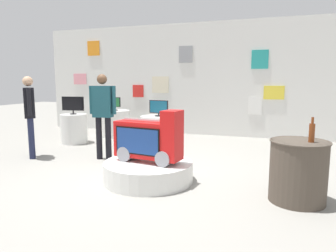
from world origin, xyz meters
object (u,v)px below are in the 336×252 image
object	(u,v)px
tv_on_center_rear	(73,104)
shopper_browsing_rear	(30,111)
novelty_firetruck_tv	(149,141)
display_pedestal_right_rear	(159,131)
display_pedestal_center_rear	(74,129)
bottle_on_side_table	(312,132)
tv_on_right_rear	(159,108)
shopper_browsing_near_truck	(103,110)
main_display_pedestal	(148,171)
tv_on_left_rear	(114,103)
side_table_round	(298,171)
display_pedestal_left_rear	(115,123)

from	to	relation	value
tv_on_center_rear	shopper_browsing_rear	distance (m)	1.59
novelty_firetruck_tv	display_pedestal_right_rear	world-z (taller)	novelty_firetruck_tv
display_pedestal_center_rear	bottle_on_side_table	bearing A→B (deg)	-24.78
tv_on_center_rear	tv_on_right_rear	xyz separation A→B (m)	(2.22, 0.28, -0.05)
bottle_on_side_table	shopper_browsing_rear	world-z (taller)	shopper_browsing_rear
novelty_firetruck_tv	shopper_browsing_near_truck	size ratio (longest dim) A/B	0.65
tv_on_center_rear	shopper_browsing_rear	size ratio (longest dim) A/B	0.34
main_display_pedestal	novelty_firetruck_tv	size ratio (longest dim) A/B	1.26
novelty_firetruck_tv	tv_on_right_rear	world-z (taller)	novelty_firetruck_tv
shopper_browsing_near_truck	shopper_browsing_rear	distance (m)	1.53
tv_on_left_rear	tv_on_center_rear	bearing A→B (deg)	-110.77
display_pedestal_right_rear	tv_on_right_rear	xyz separation A→B (m)	(0.00, -0.00, 0.58)
display_pedestal_center_rear	display_pedestal_right_rear	size ratio (longest dim) A/B	0.85
tv_on_left_rear	tv_on_center_rear	distance (m)	1.36
main_display_pedestal	shopper_browsing_near_truck	bearing A→B (deg)	144.03
display_pedestal_center_rear	tv_on_right_rear	size ratio (longest dim) A/B	1.48
novelty_firetruck_tv	bottle_on_side_table	size ratio (longest dim) A/B	3.51
display_pedestal_center_rear	shopper_browsing_rear	size ratio (longest dim) A/B	0.44
side_table_round	main_display_pedestal	bearing A→B (deg)	175.96
novelty_firetruck_tv	display_pedestal_center_rear	distance (m)	3.74
side_table_round	shopper_browsing_rear	world-z (taller)	shopper_browsing_rear
novelty_firetruck_tv	display_pedestal_right_rear	distance (m)	2.64
tv_on_left_rear	display_pedestal_right_rear	xyz separation A→B (m)	(1.74, -0.99, -0.58)
tv_on_center_rear	novelty_firetruck_tv	bearing A→B (deg)	-36.72
display_pedestal_left_rear	display_pedestal_center_rear	xyz separation A→B (m)	(-0.48, -1.27, 0.00)
display_pedestal_right_rear	tv_on_right_rear	bearing A→B (deg)	-79.11
main_display_pedestal	tv_on_center_rear	distance (m)	3.80
main_display_pedestal	display_pedestal_right_rear	distance (m)	2.62
display_pedestal_left_rear	side_table_round	size ratio (longest dim) A/B	1.08
tv_on_right_rear	novelty_firetruck_tv	bearing A→B (deg)	-73.07
shopper_browsing_rear	tv_on_right_rear	bearing A→B (deg)	41.34
novelty_firetruck_tv	bottle_on_side_table	bearing A→B (deg)	-5.02
tv_on_right_rear	shopper_browsing_near_truck	bearing A→B (deg)	-113.20
display_pedestal_right_rear	shopper_browsing_rear	distance (m)	2.89
tv_on_center_rear	shopper_browsing_near_truck	xyz separation A→B (m)	(1.58, -1.21, 0.00)
display_pedestal_left_rear	tv_on_left_rear	distance (m)	0.58
tv_on_center_rear	side_table_round	bearing A→B (deg)	-24.75
display_pedestal_center_rear	main_display_pedestal	bearing A→B (deg)	-36.85
tv_on_center_rear	shopper_browsing_rear	world-z (taller)	shopper_browsing_rear
display_pedestal_left_rear	display_pedestal_right_rear	bearing A→B (deg)	-29.69
display_pedestal_left_rear	tv_on_right_rear	bearing A→B (deg)	-29.79
display_pedestal_center_rear	tv_on_right_rear	xyz separation A→B (m)	(2.22, 0.28, 0.58)
tv_on_right_rear	bottle_on_side_table	bearing A→B (deg)	-41.63
main_display_pedestal	novelty_firetruck_tv	bearing A→B (deg)	-26.25
tv_on_center_rear	tv_on_right_rear	world-z (taller)	tv_on_center_rear
display_pedestal_right_rear	bottle_on_side_table	distance (m)	4.12
side_table_round	tv_on_left_rear	bearing A→B (deg)	141.99
display_pedestal_right_rear	side_table_round	size ratio (longest dim) A/B	1.08
novelty_firetruck_tv	shopper_browsing_near_truck	world-z (taller)	shopper_browsing_near_truck
novelty_firetruck_tv	display_pedestal_right_rear	size ratio (longest dim) A/B	1.27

